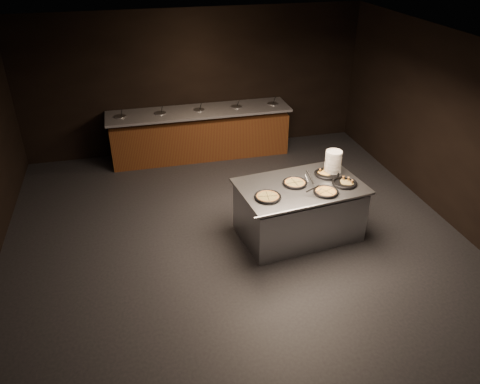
{
  "coord_description": "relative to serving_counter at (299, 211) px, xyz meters",
  "views": [
    {
      "loc": [
        -1.38,
        -5.35,
        4.27
      ],
      "look_at": [
        0.03,
        0.3,
        0.92
      ],
      "focal_mm": 35.0,
      "sensor_mm": 36.0,
      "label": 1
    }
  ],
  "objects": [
    {
      "name": "pan_veggie_slices",
      "position": [
        0.65,
        -0.12,
        0.48
      ],
      "size": [
        0.38,
        0.38,
        0.04
      ],
      "rotation": [
        0.0,
        0.0,
        -0.39
      ],
      "color": "black",
      "rests_on": "serving_counter"
    },
    {
      "name": "salad_bar",
      "position": [
        -0.98,
        3.22,
        0.01
      ],
      "size": [
        3.7,
        0.83,
        1.18
      ],
      "color": "#523113",
      "rests_on": "ground"
    },
    {
      "name": "pan_cheese_slices_a",
      "position": [
        0.51,
        0.22,
        0.48
      ],
      "size": [
        0.39,
        0.39,
        0.04
      ],
      "rotation": [
        0.0,
        0.0,
        0.63
      ],
      "color": "black",
      "rests_on": "serving_counter"
    },
    {
      "name": "server_left",
      "position": [
        0.14,
        0.06,
        0.54
      ],
      "size": [
        0.14,
        0.36,
        0.17
      ],
      "rotation": [
        0.0,
        0.0,
        1.83
      ],
      "color": "#B9BCC1",
      "rests_on": "serving_counter"
    },
    {
      "name": "pan_veggie_whole",
      "position": [
        -0.59,
        -0.24,
        0.48
      ],
      "size": [
        0.39,
        0.39,
        0.04
      ],
      "rotation": [
        0.0,
        0.0,
        -0.14
      ],
      "color": "black",
      "rests_on": "serving_counter"
    },
    {
      "name": "serving_counter",
      "position": [
        0.0,
        0.0,
        0.0
      ],
      "size": [
        1.97,
        1.4,
        0.88
      ],
      "rotation": [
        0.0,
        0.0,
        0.12
      ],
      "color": "#B9BCC1",
      "rests_on": "ground"
    },
    {
      "name": "room",
      "position": [
        -0.98,
        -0.34,
        1.03
      ],
      "size": [
        7.02,
        8.02,
        2.92
      ],
      "color": "black",
      "rests_on": "ground"
    },
    {
      "name": "server_right",
      "position": [
        0.11,
        -0.3,
        0.53
      ],
      "size": [
        0.31,
        0.1,
        0.15
      ],
      "rotation": [
        0.0,
        0.0,
        -0.11
      ],
      "color": "#B9BCC1",
      "rests_on": "serving_counter"
    },
    {
      "name": "pan_cheese_whole",
      "position": [
        -0.07,
        0.05,
        0.48
      ],
      "size": [
        0.37,
        0.37,
        0.04
      ],
      "rotation": [
        0.0,
        0.0,
        0.07
      ],
      "color": "black",
      "rests_on": "serving_counter"
    },
    {
      "name": "plate_stack",
      "position": [
        0.63,
        0.28,
        0.64
      ],
      "size": [
        0.25,
        0.25,
        0.35
      ],
      "primitive_type": "cylinder",
      "color": "white",
      "rests_on": "serving_counter"
    },
    {
      "name": "pan_cheese_slices_b",
      "position": [
        0.27,
        -0.31,
        0.48
      ],
      "size": [
        0.37,
        0.37,
        0.04
      ],
      "rotation": [
        0.0,
        0.0,
        2.0
      ],
      "color": "black",
      "rests_on": "serving_counter"
    }
  ]
}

